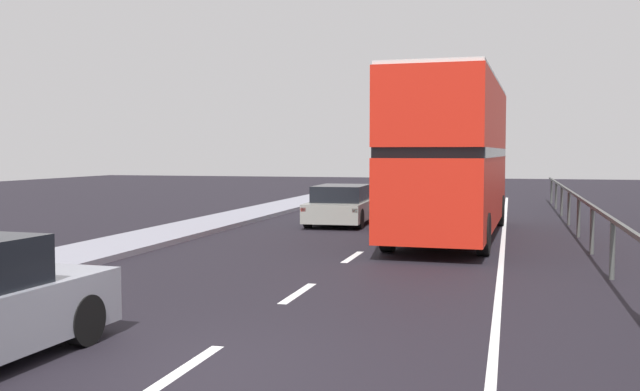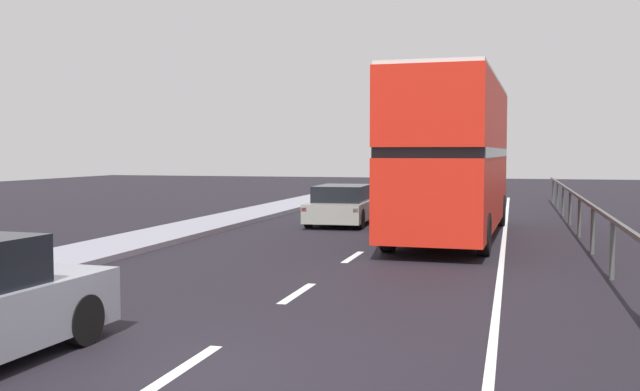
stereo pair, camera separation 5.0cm
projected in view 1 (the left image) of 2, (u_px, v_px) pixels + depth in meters
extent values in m
cube|color=black|center=(183.00, 374.00, 7.96)|extent=(73.89, 120.00, 0.10)
cube|color=silver|center=(186.00, 367.00, 8.04)|extent=(0.16, 1.82, 0.01)
cube|color=silver|center=(298.00, 293.00, 12.28)|extent=(0.16, 1.82, 0.01)
cube|color=silver|center=(353.00, 257.00, 16.52)|extent=(0.16, 1.82, 0.01)
cube|color=silver|center=(385.00, 235.00, 20.76)|extent=(0.16, 1.82, 0.01)
cube|color=silver|center=(406.00, 221.00, 25.00)|extent=(0.16, 1.82, 0.01)
cube|color=silver|center=(421.00, 211.00, 29.23)|extent=(0.16, 1.82, 0.01)
cube|color=silver|center=(433.00, 204.00, 33.47)|extent=(0.16, 1.82, 0.01)
cube|color=silver|center=(442.00, 198.00, 37.71)|extent=(0.16, 1.82, 0.01)
cube|color=silver|center=(501.00, 262.00, 15.80)|extent=(0.12, 46.00, 0.01)
cube|color=#494B49|center=(602.00, 213.00, 15.22)|extent=(0.08, 42.00, 0.08)
cylinder|color=#494B49|center=(612.00, 250.00, 13.56)|extent=(0.10, 0.10, 1.12)
cylinder|color=#494B49|center=(592.00, 230.00, 16.94)|extent=(0.10, 0.10, 1.12)
cylinder|color=#494B49|center=(579.00, 217.00, 20.32)|extent=(0.10, 0.10, 1.12)
cylinder|color=#494B49|center=(569.00, 208.00, 23.69)|extent=(0.10, 0.10, 1.12)
cylinder|color=#494B49|center=(562.00, 201.00, 27.07)|extent=(0.10, 0.10, 1.12)
cylinder|color=#494B49|center=(556.00, 196.00, 30.45)|extent=(0.10, 0.10, 1.12)
cylinder|color=#494B49|center=(552.00, 191.00, 33.83)|extent=(0.10, 0.10, 1.12)
cube|color=red|center=(452.00, 191.00, 20.28)|extent=(2.80, 10.19, 1.92)
cube|color=black|center=(453.00, 152.00, 20.21)|extent=(2.81, 9.79, 0.24)
cube|color=red|center=(453.00, 116.00, 20.15)|extent=(2.80, 10.19, 1.78)
cube|color=silver|center=(453.00, 82.00, 20.10)|extent=(2.75, 9.99, 0.10)
cube|color=black|center=(469.00, 181.00, 25.08)|extent=(2.20, 0.12, 1.34)
cube|color=yellow|center=(470.00, 110.00, 24.94)|extent=(1.47, 0.09, 0.28)
cylinder|color=black|center=(430.00, 209.00, 24.15)|extent=(0.32, 1.01, 1.00)
cylinder|color=black|center=(500.00, 210.00, 23.50)|extent=(0.32, 1.01, 1.00)
cylinder|color=black|center=(388.00, 231.00, 17.35)|extent=(0.32, 1.01, 1.00)
cylinder|color=black|center=(484.00, 234.00, 16.70)|extent=(0.32, 1.01, 1.00)
cylinder|color=black|center=(84.00, 320.00, 8.95)|extent=(0.24, 0.65, 0.64)
cube|color=gray|center=(343.00, 209.00, 24.16)|extent=(1.95, 4.50, 0.60)
cube|color=black|center=(342.00, 193.00, 23.91)|extent=(1.67, 2.50, 0.52)
cube|color=red|center=(303.00, 210.00, 22.20)|extent=(0.16, 0.06, 0.12)
cube|color=red|center=(355.00, 211.00, 21.84)|extent=(0.16, 0.06, 0.12)
cylinder|color=black|center=(329.00, 210.00, 25.84)|extent=(0.22, 0.65, 0.64)
cylinder|color=black|center=(374.00, 211.00, 25.47)|extent=(0.22, 0.65, 0.64)
cylinder|color=black|center=(308.00, 218.00, 22.88)|extent=(0.22, 0.65, 0.64)
cylinder|color=black|center=(359.00, 219.00, 22.50)|extent=(0.22, 0.65, 0.64)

